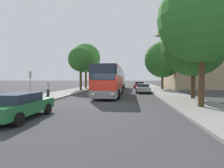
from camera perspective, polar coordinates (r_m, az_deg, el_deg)
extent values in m
plane|color=#38383A|center=(15.20, -1.92, -6.05)|extent=(300.00, 300.00, 0.00)
cube|color=gray|center=(17.57, -25.26, -4.92)|extent=(4.00, 120.00, 0.15)
cube|color=gray|center=(15.84, 24.17, -5.62)|extent=(4.00, 120.00, 0.15)
cube|color=tan|center=(41.11, 28.42, 6.41)|extent=(15.19, 11.62, 11.04)
pyramid|color=#513328|center=(42.34, 28.58, 16.26)|extent=(15.19, 11.62, 3.49)
cube|color=gray|center=(21.22, -0.55, -2.11)|extent=(2.58, 11.59, 0.70)
cube|color=red|center=(21.17, -0.56, 0.71)|extent=(2.58, 11.59, 1.39)
cube|color=#232D3D|center=(21.18, -0.56, 3.87)|extent=(2.60, 11.35, 0.95)
cube|color=red|center=(21.21, -0.56, 5.31)|extent=(2.52, 11.35, 0.12)
cube|color=#232D3D|center=(15.42, -3.13, 4.06)|extent=(2.26, 0.07, 1.45)
sphere|color=#F4EAC1|center=(15.62, -6.31, -3.41)|extent=(0.24, 0.24, 0.24)
sphere|color=#F4EAC1|center=(15.34, 0.11, -3.50)|extent=(0.24, 0.24, 0.24)
cylinder|color=black|center=(18.02, -5.84, -3.22)|extent=(0.31, 1.00, 1.00)
cylinder|color=black|center=(17.66, 2.15, -3.32)|extent=(0.31, 1.00, 1.00)
cylinder|color=black|center=(24.83, -2.48, -1.83)|extent=(0.31, 1.00, 1.00)
cylinder|color=black|center=(24.57, 3.31, -1.87)|extent=(0.31, 1.00, 1.00)
cube|color=#2D519E|center=(34.91, 1.55, -0.56)|extent=(2.77, 10.83, 0.70)
cube|color=silver|center=(34.89, 1.55, 0.99)|extent=(2.77, 10.83, 1.19)
cube|color=#232D3D|center=(34.89, 1.55, 2.74)|extent=(2.79, 10.61, 0.95)
cube|color=silver|center=(34.90, 1.55, 3.62)|extent=(2.71, 10.61, 0.12)
cube|color=#232D3D|center=(29.49, 0.57, 2.62)|extent=(2.33, 0.10, 1.45)
sphere|color=#F4EAC1|center=(29.62, -1.18, -0.92)|extent=(0.24, 0.24, 0.24)
sphere|color=#F4EAC1|center=(29.42, 2.32, -0.94)|extent=(0.24, 0.24, 0.24)
cylinder|color=black|center=(31.86, -1.31, -1.02)|extent=(0.32, 1.00, 1.00)
cylinder|color=black|center=(31.60, 3.34, -1.04)|extent=(0.32, 1.00, 1.00)
cylinder|color=black|center=(38.27, 0.07, -0.54)|extent=(0.32, 1.00, 1.00)
cylinder|color=black|center=(38.05, 3.94, -0.55)|extent=(0.32, 1.00, 1.00)
cube|color=#236B38|center=(10.21, -28.04, -6.73)|extent=(1.77, 4.35, 0.59)
cube|color=#232D3D|center=(10.01, -28.65, -3.94)|extent=(1.56, 2.26, 0.44)
cylinder|color=black|center=(11.85, -27.93, -7.00)|extent=(0.20, 0.62, 0.62)
cylinder|color=black|center=(10.98, -20.19, -7.60)|extent=(0.20, 0.62, 0.62)
cylinder|color=black|center=(8.68, -28.14, -10.20)|extent=(0.20, 0.62, 0.62)
cube|color=#B7B7BC|center=(25.87, 10.07, -1.51)|extent=(2.04, 4.76, 0.56)
cube|color=#232D3D|center=(26.03, 10.06, -0.41)|extent=(1.73, 2.50, 0.42)
cylinder|color=black|center=(24.49, 12.35, -2.36)|extent=(0.22, 0.63, 0.62)
cylinder|color=black|center=(24.42, 8.00, -2.35)|extent=(0.22, 0.63, 0.62)
cylinder|color=black|center=(27.38, 11.91, -1.92)|extent=(0.22, 0.63, 0.62)
cylinder|color=black|center=(27.32, 8.02, -1.91)|extent=(0.22, 0.63, 0.62)
cube|color=red|center=(36.90, 8.85, -0.51)|extent=(2.08, 4.47, 0.56)
cube|color=#232D3D|center=(37.05, 8.83, 0.35)|extent=(1.78, 2.35, 0.54)
cylinder|color=black|center=(35.65, 10.59, -1.05)|extent=(0.22, 0.63, 0.62)
cylinder|color=black|center=(35.48, 7.48, -1.05)|extent=(0.22, 0.63, 0.62)
cylinder|color=black|center=(38.36, 10.12, -0.84)|extent=(0.22, 0.63, 0.62)
cylinder|color=black|center=(38.20, 7.23, -0.84)|extent=(0.22, 0.63, 0.62)
cylinder|color=gray|center=(18.02, -25.12, -0.30)|extent=(0.08, 0.08, 2.64)
cube|color=silver|center=(18.01, -25.17, 2.78)|extent=(0.03, 0.45, 0.60)
cylinder|color=#23232D|center=(21.99, -20.13, -2.33)|extent=(0.30, 0.30, 0.77)
cylinder|color=#333338|center=(21.95, -20.15, -0.50)|extent=(0.36, 0.36, 0.64)
sphere|color=tan|center=(21.93, -20.16, 0.61)|extent=(0.21, 0.21, 0.21)
cylinder|color=#23232D|center=(19.74, -20.15, -2.77)|extent=(0.30, 0.30, 0.78)
cylinder|color=#B2A899|center=(19.70, -20.17, -0.69)|extent=(0.36, 0.36, 0.65)
sphere|color=tan|center=(19.68, -20.19, 0.57)|extent=(0.21, 0.21, 0.21)
cylinder|color=#513D23|center=(33.73, -8.53, 1.72)|extent=(0.40, 0.40, 3.76)
sphere|color=#387F33|center=(33.96, -8.56, 8.39)|extent=(5.51, 5.51, 5.51)
cylinder|color=#47331E|center=(29.86, -10.18, 1.55)|extent=(0.40, 0.40, 3.60)
sphere|color=#286023|center=(30.03, -10.21, 7.98)|extent=(4.16, 4.16, 4.16)
cylinder|color=#47331E|center=(18.82, 24.95, 0.21)|extent=(0.40, 0.40, 2.92)
sphere|color=#286023|center=(19.10, 25.11, 11.63)|extent=(6.20, 6.20, 6.20)
cylinder|color=#47331E|center=(13.42, 27.18, 1.38)|extent=(0.40, 0.40, 3.76)
sphere|color=#2D7028|center=(14.03, 27.44, 18.53)|extent=(6.02, 6.02, 6.02)
cylinder|color=#47331E|center=(32.95, 16.12, 0.92)|extent=(0.40, 0.40, 2.90)
sphere|color=#286023|center=(33.12, 16.18, 7.65)|extent=(6.49, 6.49, 6.49)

